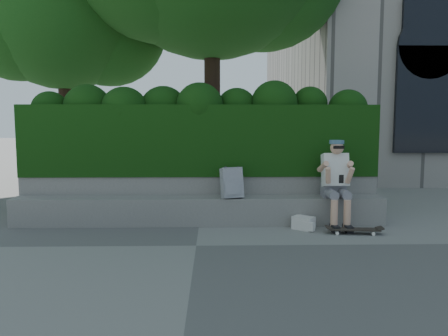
{
  "coord_description": "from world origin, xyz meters",
  "views": [
    {
      "loc": [
        0.24,
        -5.76,
        1.67
      ],
      "look_at": [
        0.4,
        1.0,
        0.95
      ],
      "focal_mm": 35.0,
      "sensor_mm": 36.0,
      "label": 1
    }
  ],
  "objects_px": {
    "backpack_ground": "(303,223)",
    "person": "(336,180)",
    "skateboard": "(354,230)",
    "backpack_plaid": "(232,183)"
  },
  "relations": [
    {
      "from": "backpack_ground",
      "to": "person",
      "type": "bearing_deg",
      "value": 59.56
    },
    {
      "from": "skateboard",
      "to": "backpack_ground",
      "type": "distance_m",
      "value": 0.76
    },
    {
      "from": "person",
      "to": "backpack_plaid",
      "type": "distance_m",
      "value": 1.66
    },
    {
      "from": "skateboard",
      "to": "backpack_ground",
      "type": "xyz_separation_m",
      "value": [
        -0.7,
        0.3,
        0.04
      ]
    },
    {
      "from": "person",
      "to": "backpack_ground",
      "type": "bearing_deg",
      "value": -159.66
    },
    {
      "from": "person",
      "to": "backpack_ground",
      "type": "distance_m",
      "value": 0.87
    },
    {
      "from": "skateboard",
      "to": "backpack_ground",
      "type": "relative_size",
      "value": 2.46
    },
    {
      "from": "skateboard",
      "to": "backpack_ground",
      "type": "bearing_deg",
      "value": 162.16
    },
    {
      "from": "person",
      "to": "skateboard",
      "type": "relative_size",
      "value": 1.81
    },
    {
      "from": "person",
      "to": "skateboard",
      "type": "xyz_separation_m",
      "value": [
        0.15,
        -0.5,
        -0.69
      ]
    }
  ]
}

